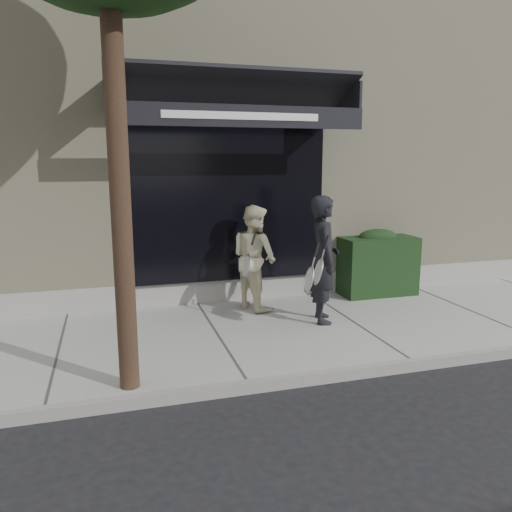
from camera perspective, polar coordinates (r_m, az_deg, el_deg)
name	(u,v)px	position (r m, az deg, el deg)	size (l,w,h in m)	color
ground	(351,328)	(7.50, 10.82, -8.11)	(80.00, 80.00, 0.00)	black
sidewalk	(351,324)	(7.49, 10.83, -7.67)	(20.00, 3.00, 0.12)	gray
curb	(413,365)	(6.24, 17.48, -11.77)	(20.00, 0.10, 0.14)	gray
building_facade	(255,146)	(11.72, -0.10, 12.48)	(14.30, 8.04, 5.64)	#C2B994
hedge	(376,263)	(8.91, 13.60, -0.80)	(1.30, 0.70, 1.14)	black
pedestrian_front	(323,260)	(7.15, 7.69, -0.42)	(0.76, 0.88, 1.82)	black
pedestrian_back	(254,257)	(7.74, -0.20, -0.15)	(0.88, 0.97, 1.63)	beige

